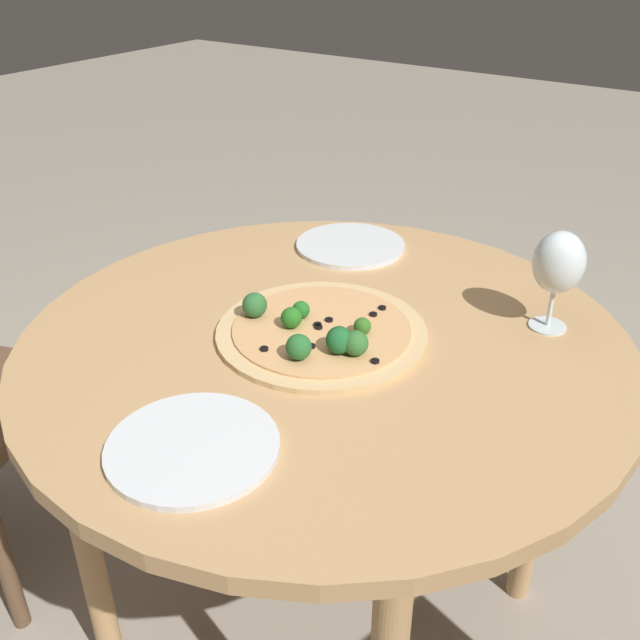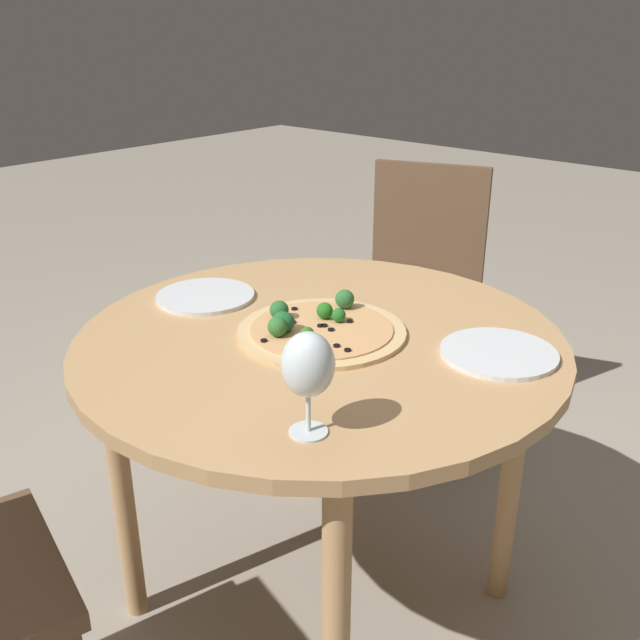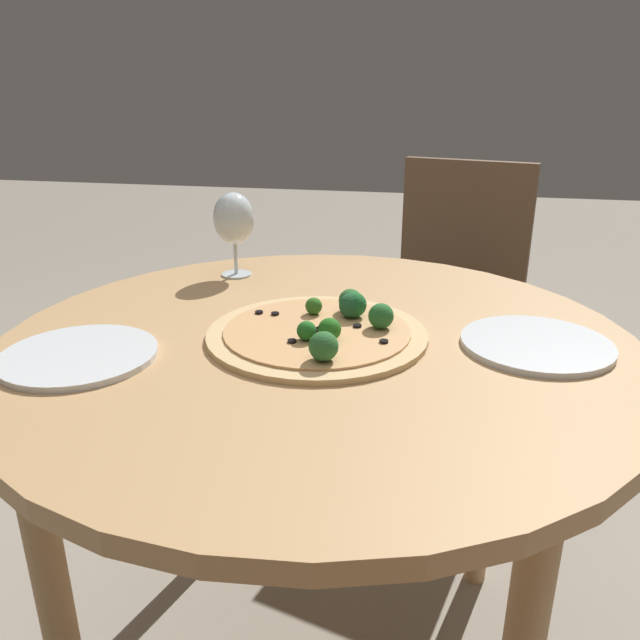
% 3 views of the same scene
% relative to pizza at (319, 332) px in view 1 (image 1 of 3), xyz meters
% --- Properties ---
extents(ground_plane, '(12.00, 12.00, 0.00)m').
position_rel_pizza_xyz_m(ground_plane, '(0.00, 0.01, -0.75)').
color(ground_plane, gray).
extents(dining_table, '(1.04, 1.04, 0.74)m').
position_rel_pizza_xyz_m(dining_table, '(0.00, 0.01, -0.10)').
color(dining_table, tan).
rests_on(dining_table, ground_plane).
extents(pizza, '(0.36, 0.36, 0.06)m').
position_rel_pizza_xyz_m(pizza, '(0.00, 0.00, 0.00)').
color(pizza, tan).
rests_on(pizza, dining_table).
extents(wine_glass, '(0.09, 0.09, 0.18)m').
position_rel_pizza_xyz_m(wine_glass, '(0.30, 0.26, 0.11)').
color(wine_glass, silver).
rests_on(wine_glass, dining_table).
extents(plate_near, '(0.23, 0.23, 0.01)m').
position_rel_pizza_xyz_m(plate_near, '(0.02, -0.33, -0.01)').
color(plate_near, silver).
rests_on(plate_near, dining_table).
extents(plate_far, '(0.23, 0.23, 0.01)m').
position_rel_pizza_xyz_m(plate_far, '(-0.16, 0.35, -0.01)').
color(plate_far, silver).
rests_on(plate_far, dining_table).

